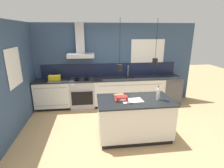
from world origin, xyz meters
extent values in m
plane|color=tan|center=(0.00, 0.00, 0.00)|extent=(16.00, 16.00, 0.00)
cube|color=#354C6B|center=(0.00, 2.03, 1.30)|extent=(5.60, 0.06, 2.60)
cube|color=#141C38|center=(0.00, 1.99, 1.12)|extent=(4.42, 0.02, 0.43)
cube|color=white|center=(1.25, 1.99, 1.62)|extent=(1.12, 0.01, 0.96)
cube|color=black|center=(1.25, 1.99, 1.62)|extent=(1.04, 0.01, 0.88)
cube|color=#B5B5BA|center=(-0.93, 1.77, 1.64)|extent=(0.80, 0.46, 0.12)
cube|color=#B5B5BA|center=(-0.93, 1.86, 2.15)|extent=(0.26, 0.20, 0.90)
cylinder|color=black|center=(-0.06, -0.18, 2.15)|extent=(0.01, 0.01, 0.90)
cylinder|color=black|center=(-0.06, -0.18, 1.63)|extent=(0.11, 0.11, 0.14)
sphere|color=#F9D18C|center=(-0.06, -0.18, 1.63)|extent=(0.06, 0.06, 0.06)
cylinder|color=black|center=(0.71, -0.13, 2.20)|extent=(0.01, 0.01, 0.79)
cylinder|color=black|center=(0.71, -0.13, 1.74)|extent=(0.11, 0.11, 0.14)
sphere|color=#F9D18C|center=(0.71, -0.13, 1.74)|extent=(0.06, 0.06, 0.06)
cube|color=#354C6B|center=(-2.43, 0.70, 1.30)|extent=(0.06, 3.80, 2.60)
cube|color=white|center=(-2.39, 0.55, 1.55)|extent=(0.01, 0.76, 0.88)
cube|color=black|center=(-2.39, 0.55, 1.55)|extent=(0.01, 0.68, 0.80)
cube|color=black|center=(-1.83, 1.72, 0.04)|extent=(1.03, 0.56, 0.09)
cube|color=silver|center=(-1.83, 1.69, 0.48)|extent=(1.06, 0.62, 0.79)
cube|color=gray|center=(-1.83, 1.38, 0.76)|extent=(0.93, 0.01, 0.01)
cube|color=gray|center=(-1.83, 1.38, 0.21)|extent=(0.93, 0.01, 0.01)
cube|color=black|center=(-1.83, 1.69, 0.90)|extent=(1.08, 0.64, 0.03)
cube|color=black|center=(0.58, 1.72, 0.04)|extent=(2.19, 0.56, 0.09)
cube|color=silver|center=(0.58, 1.69, 0.48)|extent=(2.25, 0.62, 0.79)
cube|color=gray|center=(0.58, 1.38, 0.76)|extent=(1.98, 0.01, 0.01)
cube|color=gray|center=(0.58, 1.38, 0.21)|extent=(1.98, 0.01, 0.01)
cube|color=black|center=(0.58, 1.69, 0.90)|extent=(2.28, 0.64, 0.03)
cube|color=#262628|center=(0.58, 1.74, 0.91)|extent=(0.48, 0.34, 0.01)
cylinder|color=#B5B5BA|center=(0.58, 1.87, 1.09)|extent=(0.02, 0.02, 0.36)
sphere|color=#B5B5BA|center=(0.58, 1.87, 1.27)|extent=(0.03, 0.03, 0.03)
cylinder|color=#B5B5BA|center=(0.58, 1.81, 1.25)|extent=(0.02, 0.12, 0.02)
cube|color=#B5B5BA|center=(-0.93, 1.69, 0.43)|extent=(0.74, 0.62, 0.87)
cube|color=black|center=(-0.93, 1.37, 0.40)|extent=(0.64, 0.02, 0.44)
cylinder|color=#B5B5BA|center=(-0.93, 1.35, 0.63)|extent=(0.56, 0.02, 0.02)
cube|color=#B5B5BA|center=(-0.93, 1.37, 0.82)|extent=(0.64, 0.02, 0.07)
cube|color=#2D2D30|center=(-0.93, 1.69, 0.89)|extent=(0.74, 0.60, 0.04)
cylinder|color=black|center=(-1.07, 1.80, 0.91)|extent=(0.17, 0.17, 0.00)
cylinder|color=black|center=(-0.78, 1.80, 0.91)|extent=(0.17, 0.17, 0.00)
cylinder|color=black|center=(-1.07, 1.58, 0.91)|extent=(0.17, 0.17, 0.00)
cylinder|color=black|center=(-0.78, 1.58, 0.91)|extent=(0.17, 0.17, 0.00)
cube|color=#4C4C51|center=(2.00, 1.69, 0.45)|extent=(0.59, 0.62, 0.89)
cube|color=black|center=(2.00, 1.69, 0.90)|extent=(0.59, 0.62, 0.02)
cylinder|color=#4C4C51|center=(2.00, 1.36, 0.82)|extent=(0.44, 0.02, 0.02)
cube|color=black|center=(0.30, -0.15, 0.04)|extent=(1.53, 0.84, 0.09)
cube|color=silver|center=(0.30, -0.15, 0.48)|extent=(1.60, 0.88, 0.79)
cube|color=black|center=(0.30, -0.15, 0.90)|extent=(1.65, 0.93, 0.03)
cylinder|color=silver|center=(0.80, -0.22, 1.03)|extent=(0.07, 0.07, 0.25)
cylinder|color=silver|center=(0.80, -0.22, 1.18)|extent=(0.03, 0.03, 0.06)
cylinder|color=#262628|center=(0.80, -0.22, 1.22)|extent=(0.03, 0.03, 0.01)
cube|color=#B2332D|center=(-0.03, -0.11, 0.93)|extent=(0.23, 0.33, 0.04)
cube|color=olive|center=(-0.02, -0.10, 0.97)|extent=(0.27, 0.36, 0.04)
cube|color=red|center=(0.00, -0.18, 0.96)|extent=(0.24, 0.17, 0.10)
cube|color=white|center=(0.00, -0.26, 0.96)|extent=(0.14, 0.01, 0.05)
cube|color=silver|center=(0.23, -0.21, 0.91)|extent=(0.47, 0.30, 0.01)
cube|color=gold|center=(-1.74, 1.69, 0.99)|extent=(0.34, 0.18, 0.16)
cylinder|color=black|center=(-1.74, 1.69, 1.09)|extent=(0.20, 0.02, 0.02)
camera|label=1|loc=(-0.65, -3.64, 2.36)|focal=28.00mm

